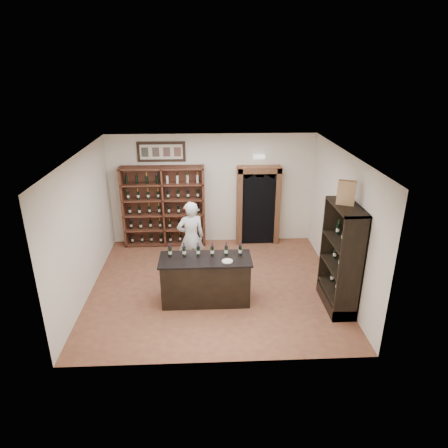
{
  "coord_description": "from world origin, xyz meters",
  "views": [
    {
      "loc": [
        -0.16,
        -7.86,
        4.7
      ],
      "look_at": [
        0.22,
        0.3,
        1.38
      ],
      "focal_mm": 32.0,
      "sensor_mm": 36.0,
      "label": 1
    }
  ],
  "objects_px": {
    "wine_shelf": "(164,206)",
    "tasting_counter": "(206,280)",
    "counter_bottle_0": "(170,252)",
    "side_cabinet": "(341,273)",
    "shopkeeper": "(191,238)",
    "wine_crate": "(346,193)"
  },
  "relations": [
    {
      "from": "wine_shelf",
      "to": "tasting_counter",
      "type": "relative_size",
      "value": 1.17
    },
    {
      "from": "tasting_counter",
      "to": "counter_bottle_0",
      "type": "height_order",
      "value": "counter_bottle_0"
    },
    {
      "from": "wine_shelf",
      "to": "side_cabinet",
      "type": "height_order",
      "value": "same"
    },
    {
      "from": "tasting_counter",
      "to": "shopkeeper",
      "type": "height_order",
      "value": "shopkeeper"
    },
    {
      "from": "wine_shelf",
      "to": "tasting_counter",
      "type": "xyz_separation_m",
      "value": [
        1.1,
        -2.93,
        -0.61
      ]
    },
    {
      "from": "tasting_counter",
      "to": "wine_crate",
      "type": "relative_size",
      "value": 4.04
    },
    {
      "from": "side_cabinet",
      "to": "wine_shelf",
      "type": "bearing_deg",
      "value": 139.79
    },
    {
      "from": "counter_bottle_0",
      "to": "side_cabinet",
      "type": "relative_size",
      "value": 0.14
    },
    {
      "from": "counter_bottle_0",
      "to": "wine_shelf",
      "type": "bearing_deg",
      "value": 97.7
    },
    {
      "from": "side_cabinet",
      "to": "shopkeeper",
      "type": "bearing_deg",
      "value": 152.5
    },
    {
      "from": "tasting_counter",
      "to": "side_cabinet",
      "type": "xyz_separation_m",
      "value": [
        2.72,
        -0.3,
        0.26
      ]
    },
    {
      "from": "tasting_counter",
      "to": "side_cabinet",
      "type": "bearing_deg",
      "value": -6.28
    },
    {
      "from": "counter_bottle_0",
      "to": "wine_crate",
      "type": "relative_size",
      "value": 0.64
    },
    {
      "from": "tasting_counter",
      "to": "wine_crate",
      "type": "distance_m",
      "value": 3.31
    },
    {
      "from": "counter_bottle_0",
      "to": "shopkeeper",
      "type": "relative_size",
      "value": 0.17
    },
    {
      "from": "side_cabinet",
      "to": "wine_crate",
      "type": "relative_size",
      "value": 4.73
    },
    {
      "from": "tasting_counter",
      "to": "wine_shelf",
      "type": "bearing_deg",
      "value": 110.56
    },
    {
      "from": "shopkeeper",
      "to": "wine_shelf",
      "type": "bearing_deg",
      "value": -79.98
    },
    {
      "from": "side_cabinet",
      "to": "wine_crate",
      "type": "distance_m",
      "value": 1.68
    },
    {
      "from": "shopkeeper",
      "to": "counter_bottle_0",
      "type": "bearing_deg",
      "value": 56.75
    },
    {
      "from": "shopkeeper",
      "to": "tasting_counter",
      "type": "bearing_deg",
      "value": 89.48
    },
    {
      "from": "tasting_counter",
      "to": "counter_bottle_0",
      "type": "distance_m",
      "value": 0.95
    }
  ]
}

